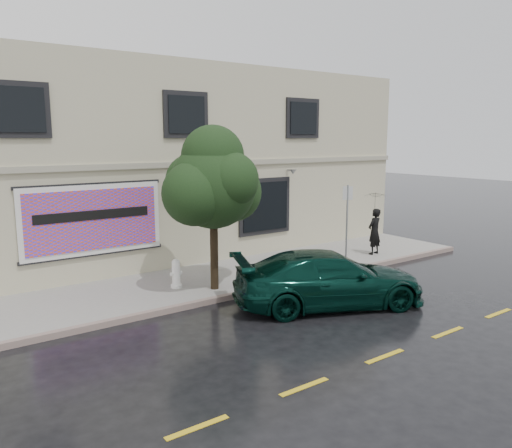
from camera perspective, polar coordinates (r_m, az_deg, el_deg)
ground at (r=13.29m, az=2.71°, el=-9.77°), size 90.00×90.00×0.00m
sidewalk at (r=15.82m, az=-4.67°, el=-6.30°), size 20.00×3.50×0.15m
curb at (r=14.41m, az=-1.03°, el=-7.88°), size 20.00×0.18×0.16m
road_marking at (r=10.97m, az=14.51°, el=-14.42°), size 19.00×0.12×0.01m
building at (r=20.37m, az=-13.24°, el=6.85°), size 20.00×8.12×7.00m
billboard at (r=15.61m, az=-18.11°, el=0.47°), size 4.30×0.16×2.20m
car at (r=13.51m, az=8.33°, el=-6.23°), size 5.57×4.05×1.48m
pedestrian at (r=19.12m, az=13.38°, el=-0.84°), size 0.68×0.50×1.73m
umbrella at (r=18.94m, az=13.52°, el=2.72°), size 1.08×1.08×0.67m
street_tree at (r=14.03m, az=-4.91°, el=4.37°), size 2.44×2.44×4.22m
fire_hydrant at (r=14.75m, az=-9.12°, el=-5.61°), size 0.35×0.33×0.85m
sign_pole at (r=16.82m, az=10.35°, el=0.59°), size 0.32×0.16×2.78m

